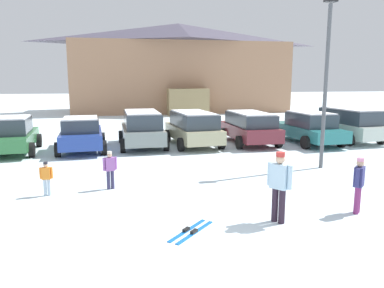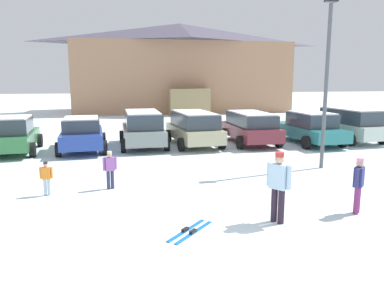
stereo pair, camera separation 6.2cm
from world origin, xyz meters
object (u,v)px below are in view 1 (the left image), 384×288
parked_blue_hatchback (81,134)px  parked_grey_wagon (142,128)px  parked_green_coupe (12,135)px  parked_silver_wagon (349,123)px  parked_teal_hatchback (309,127)px  parked_beige_suv (193,127)px  skier_child_in_purple_jacket (110,168)px  skier_child_in_orange_jacket (46,177)px  parked_maroon_van (250,127)px  lamp_post (326,75)px  skier_teen_in_navy_coat (359,182)px  ski_lodge (179,67)px  skier_adult_in_blue_parka (279,183)px  pair_of_skis (191,231)px

parked_blue_hatchback → parked_grey_wagon: bearing=11.1°
parked_green_coupe → parked_silver_wagon: bearing=1.1°
parked_blue_hatchback → parked_teal_hatchback: 11.27m
parked_beige_suv → skier_child_in_purple_jacket: (-3.83, -6.90, -0.25)m
parked_teal_hatchback → skier_child_in_orange_jacket: (-11.54, -6.78, -0.27)m
parked_maroon_van → lamp_post: 6.16m
parked_beige_suv → skier_teen_in_navy_coat: size_ratio=3.27×
parked_silver_wagon → skier_child_in_orange_jacket: parked_silver_wagon is taller
ski_lodge → parked_maroon_van: 20.81m
parked_green_coupe → parked_maroon_van: size_ratio=0.96×
parked_silver_wagon → skier_adult_in_blue_parka: (-8.34, -10.21, 0.01)m
skier_child_in_purple_jacket → parked_maroon_van: bearing=45.6°
parked_maroon_van → skier_teen_in_navy_coat: size_ratio=3.18×
skier_child_in_orange_jacket → lamp_post: (9.45, 1.73, 2.86)m
parked_teal_hatchback → parked_silver_wagon: parked_silver_wagon is taller
ski_lodge → pair_of_skis: ski_lodge is taller
skier_child_in_orange_jacket → pair_of_skis: (3.59, -3.28, -0.54)m
parked_grey_wagon → parked_silver_wagon: size_ratio=0.95×
parked_maroon_van → pair_of_skis: (-4.94, -10.54, -0.86)m
parked_green_coupe → parked_blue_hatchback: size_ratio=1.03×
parked_blue_hatchback → skier_child_in_purple_jacket: 6.62m
skier_child_in_orange_jacket → parked_green_coupe: bearing=111.9°
parked_beige_suv → parked_blue_hatchback: bearing=-175.1°
ski_lodge → skier_child_in_purple_jacket: bearing=-102.6°
parked_maroon_van → skier_child_in_orange_jacket: parked_maroon_van is taller
ski_lodge → skier_child_in_orange_jacket: 29.11m
parked_green_coupe → lamp_post: 13.46m
parked_teal_hatchback → skier_child_in_purple_jacket: 11.70m
ski_lodge → parked_grey_wagon: ski_lodge is taller
parked_grey_wagon → lamp_post: lamp_post is taller
parked_maroon_van → skier_child_in_purple_jacket: bearing=-134.4°
parked_green_coupe → parked_maroon_van: parked_green_coupe is taller
parked_maroon_van → skier_child_in_orange_jacket: 11.21m
skier_teen_in_navy_coat → parked_blue_hatchback: bearing=128.2°
parked_beige_suv → skier_child_in_orange_jacket: bearing=-127.7°
parked_maroon_van → parked_silver_wagon: bearing=-1.4°
skier_child_in_orange_jacket → skier_adult_in_blue_parka: skier_adult_in_blue_parka is taller
parked_blue_hatchback → skier_teen_in_navy_coat: parked_blue_hatchback is taller
skier_teen_in_navy_coat → lamp_post: 5.52m
skier_adult_in_blue_parka → pair_of_skis: skier_adult_in_blue_parka is taller
skier_adult_in_blue_parka → skier_child_in_orange_jacket: bearing=151.6°
ski_lodge → parked_blue_hatchback: ski_lodge is taller
parked_blue_hatchback → parked_grey_wagon: (2.81, 0.55, 0.14)m
parked_teal_hatchback → skier_child_in_purple_jacket: parked_teal_hatchback is taller
parked_blue_hatchback → skier_child_in_orange_jacket: (-0.27, -6.79, -0.24)m
parked_blue_hatchback → skier_child_in_orange_jacket: parked_blue_hatchback is taller
parked_silver_wagon → skier_teen_in_navy_coat: 11.74m
parked_blue_hatchback → skier_adult_in_blue_parka: bearing=-61.2°
skier_child_in_orange_jacket → lamp_post: lamp_post is taller
parked_grey_wagon → skier_teen_in_navy_coat: 11.27m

